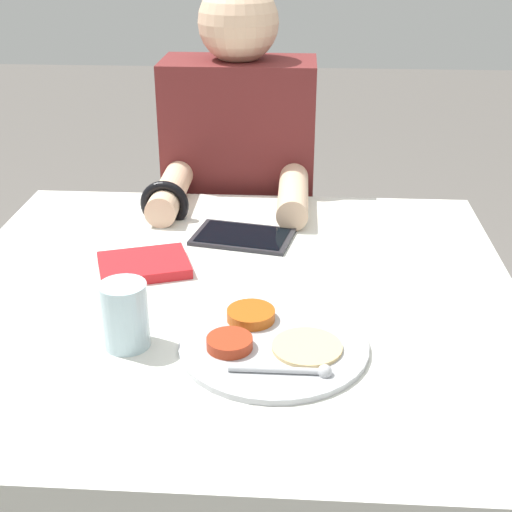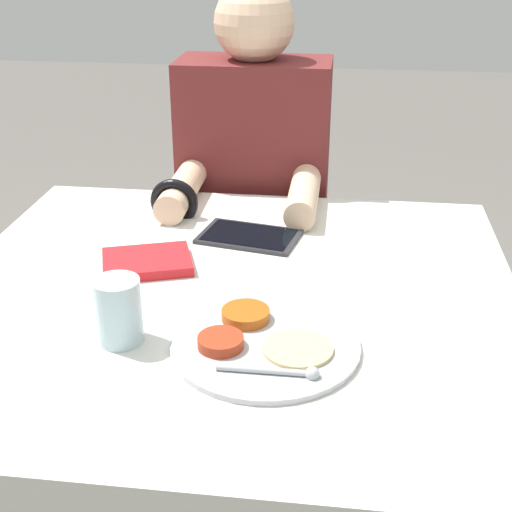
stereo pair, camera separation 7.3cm
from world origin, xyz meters
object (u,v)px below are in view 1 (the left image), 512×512
person_diner (240,231)px  drinking_glass (125,315)px  thali_tray (270,342)px  red_notebook (144,266)px  tablet_device (243,237)px

person_diner → drinking_glass: (-0.11, -0.82, 0.21)m
thali_tray → person_diner: (-0.12, 0.81, -0.16)m
thali_tray → person_diner: 0.84m
red_notebook → person_diner: 0.59m
thali_tray → red_notebook: 0.36m
thali_tray → red_notebook: bearing=134.9°
tablet_device → person_diner: (-0.04, 0.39, -0.16)m
thali_tray → drinking_glass: bearing=-177.9°
red_notebook → thali_tray: bearing=-45.1°
tablet_device → drinking_glass: drinking_glass is taller
tablet_device → drinking_glass: bearing=-109.5°
thali_tray → tablet_device: thali_tray is taller
tablet_device → person_diner: 0.43m
thali_tray → red_notebook: thali_tray is taller
red_notebook → person_diner: person_diner is taller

